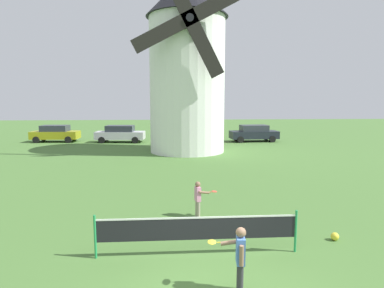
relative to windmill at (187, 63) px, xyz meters
The scene contains 9 objects.
windmill is the anchor object (origin of this frame).
tennis_net 17.87m from the windmill, 92.26° to the right, with size 5.08×0.06×1.10m.
player_near 19.40m from the windmill, 89.90° to the right, with size 0.75×0.60×1.36m.
player_far 15.33m from the windmill, 91.62° to the right, with size 0.77×0.39×1.20m.
stray_ball 17.80m from the windmill, 78.82° to the right, with size 0.22×0.22×0.22m, color yellow.
parked_car_mustard 14.91m from the windmill, 151.07° to the left, with size 4.29×1.98×1.56m.
parked_car_silver 10.19m from the windmill, 134.92° to the left, with size 4.55×2.13×1.56m.
parked_car_red 8.03m from the windmill, 86.59° to the left, with size 4.16×2.09×1.56m.
parked_car_black 10.44m from the windmill, 40.34° to the left, with size 4.54×2.09×1.56m.
Camera 1 is at (-0.89, -6.22, 3.85)m, focal length 30.58 mm.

